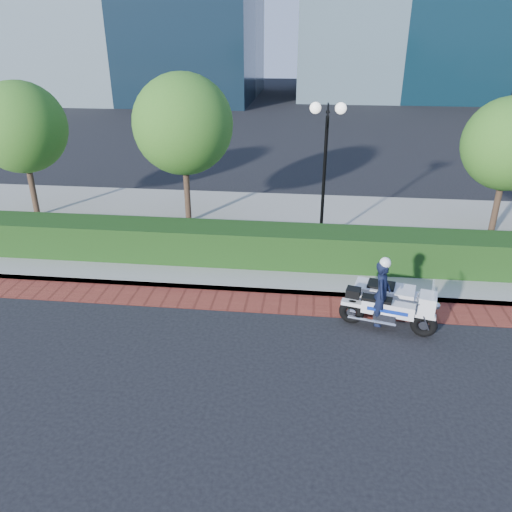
# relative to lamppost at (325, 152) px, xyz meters

# --- Properties ---
(ground) EXTENTS (120.00, 120.00, 0.00)m
(ground) POSITION_rel_lamppost_xyz_m (-1.00, -5.20, -2.96)
(ground) COLOR black
(ground) RESTS_ON ground
(brick_strip) EXTENTS (60.00, 1.00, 0.01)m
(brick_strip) POSITION_rel_lamppost_xyz_m (-1.00, -3.70, -2.95)
(brick_strip) COLOR maroon
(brick_strip) RESTS_ON ground
(sidewalk) EXTENTS (60.00, 8.00, 0.15)m
(sidewalk) POSITION_rel_lamppost_xyz_m (-1.00, 0.80, -2.88)
(sidewalk) COLOR gray
(sidewalk) RESTS_ON ground
(hedge_main) EXTENTS (18.00, 1.20, 1.00)m
(hedge_main) POSITION_rel_lamppost_xyz_m (-1.00, -1.60, -2.31)
(hedge_main) COLOR black
(hedge_main) RESTS_ON sidewalk
(lamppost) EXTENTS (1.02, 0.70, 4.21)m
(lamppost) POSITION_rel_lamppost_xyz_m (0.00, 0.00, 0.00)
(lamppost) COLOR black
(lamppost) RESTS_ON sidewalk
(tree_a) EXTENTS (3.00, 3.00, 4.58)m
(tree_a) POSITION_rel_lamppost_xyz_m (-10.00, 1.30, 0.26)
(tree_a) COLOR #332319
(tree_a) RESTS_ON sidewalk
(tree_b) EXTENTS (3.20, 3.20, 4.89)m
(tree_b) POSITION_rel_lamppost_xyz_m (-4.50, 1.30, 0.48)
(tree_b) COLOR #332319
(tree_b) RESTS_ON sidewalk
(tree_c) EXTENTS (2.80, 2.80, 4.30)m
(tree_c) POSITION_rel_lamppost_xyz_m (5.50, 1.30, 0.09)
(tree_c) COLOR #332319
(tree_c) RESTS_ON sidewalk
(police_motorcycle) EXTENTS (2.16, 1.80, 1.77)m
(police_motorcycle) POSITION_rel_lamppost_xyz_m (1.45, -4.25, -2.35)
(police_motorcycle) COLOR black
(police_motorcycle) RESTS_ON ground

